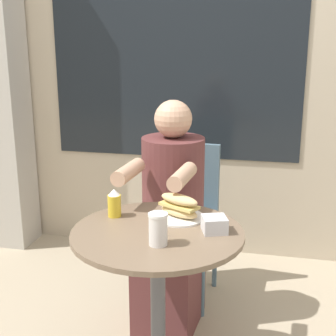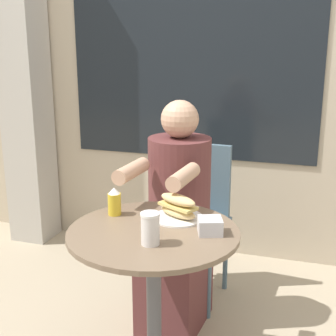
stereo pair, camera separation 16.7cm
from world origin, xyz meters
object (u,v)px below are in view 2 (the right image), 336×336
condiment_bottle (114,202)px  seated_diner (177,231)px  cafe_table (154,276)px  sandwich_on_plate (178,209)px  diner_chair (196,206)px  drink_cup (150,229)px

condiment_bottle → seated_diner: bearing=68.4°
cafe_table → sandwich_on_plate: bearing=69.0°
diner_chair → drink_cup: (0.08, -0.97, 0.26)m
sandwich_on_plate → diner_chair: bearing=98.1°
seated_diner → drink_cup: 0.69m
drink_cup → condiment_bottle: size_ratio=1.01×
drink_cup → condiment_bottle: bearing=136.1°
seated_diner → drink_cup: bearing=102.5°
cafe_table → drink_cup: 0.29m
sandwich_on_plate → drink_cup: 0.27m
cafe_table → drink_cup: size_ratio=6.07×
diner_chair → condiment_bottle: bearing=82.0°
cafe_table → seated_diner: seated_diner is taller
drink_cup → cafe_table: bearing=104.6°
seated_diner → drink_cup: (0.09, -0.63, 0.27)m
cafe_table → diner_chair: size_ratio=0.83×
cafe_table → condiment_bottle: condiment_bottle is taller
seated_diner → diner_chair: bearing=-87.0°
seated_diner → drink_cup: seated_diner is taller
cafe_table → condiment_bottle: 0.35m
sandwich_on_plate → drink_cup: drink_cup is taller
diner_chair → drink_cup: size_ratio=7.30×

